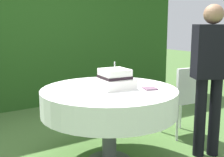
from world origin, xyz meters
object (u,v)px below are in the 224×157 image
serving_plate_far (113,96)px  napkin_stack (150,89)px  cake_table (109,101)px  serving_plate_near (125,81)px  wedding_cake (115,79)px  standing_person (210,71)px  garden_chair (184,95)px

serving_plate_far → napkin_stack: size_ratio=1.01×
cake_table → serving_plate_near: bearing=33.4°
cake_table → wedding_cake: (0.07, 0.00, 0.22)m
serving_plate_near → napkin_stack: size_ratio=1.13×
napkin_stack → standing_person: 0.68m
serving_plate_near → standing_person: standing_person is taller
serving_plate_far → napkin_stack: napkin_stack is taller
wedding_cake → serving_plate_far: wedding_cake is taller
serving_plate_far → napkin_stack: bearing=5.8°
serving_plate_far → standing_person: standing_person is taller
serving_plate_near → standing_person: (0.61, -0.67, 0.15)m
serving_plate_far → standing_person: 1.13m
wedding_cake → serving_plate_near: 0.38m
cake_table → serving_plate_near: 0.44m
cake_table → standing_person: standing_person is taller
serving_plate_far → garden_chair: bearing=16.1°
wedding_cake → standing_person: 0.99m
napkin_stack → garden_chair: (0.83, 0.33, -0.24)m
garden_chair → cake_table: bearing=-175.7°
napkin_stack → standing_person: (0.64, -0.19, 0.15)m
serving_plate_near → serving_plate_far: 0.72m
wedding_cake → napkin_stack: wedding_cake is taller
garden_chair → standing_person: size_ratio=0.56×
wedding_cake → serving_plate_near: (0.28, 0.23, -0.08)m
cake_table → napkin_stack: 0.43m
serving_plate_near → napkin_stack: bearing=-93.6°
serving_plate_near → standing_person: size_ratio=0.09×
standing_person → serving_plate_near: bearing=132.4°
standing_person → garden_chair: bearing=69.9°
napkin_stack → serving_plate_near: bearing=86.4°
wedding_cake → garden_chair: (1.08, 0.09, -0.32)m
napkin_stack → standing_person: standing_person is taller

